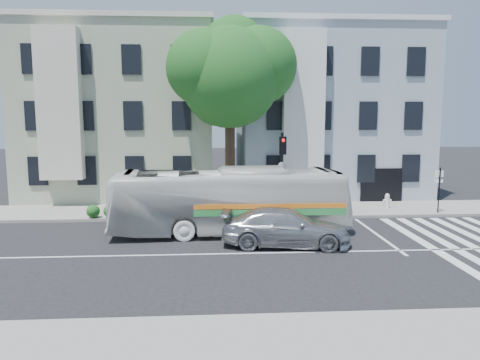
{
  "coord_description": "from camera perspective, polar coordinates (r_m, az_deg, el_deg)",
  "views": [
    {
      "loc": [
        -1.13,
        -17.9,
        5.45
      ],
      "look_at": [
        0.27,
        3.93,
        2.4
      ],
      "focal_mm": 35.0,
      "sensor_mm": 36.0,
      "label": 1
    }
  ],
  "objects": [
    {
      "name": "street_tree",
      "position": [
        26.77,
        -1.15,
        13.04
      ],
      "size": [
        7.3,
        5.9,
        11.1
      ],
      "color": "#2D2116",
      "rests_on": "ground"
    },
    {
      "name": "building_right",
      "position": [
        33.89,
        10.3,
        7.9
      ],
      "size": [
        12.0,
        10.0,
        11.0
      ],
      "primitive_type": "cube",
      "color": "#96A2B3",
      "rests_on": "ground"
    },
    {
      "name": "sidewalk_near",
      "position": [
        11.33,
        2.66,
        -20.42
      ],
      "size": [
        80.0,
        4.0,
        0.15
      ],
      "primitive_type": "cube",
      "color": "gray",
      "rests_on": "ground"
    },
    {
      "name": "bus",
      "position": [
        21.53,
        -1.26,
        -2.58
      ],
      "size": [
        3.2,
        11.05,
        3.04
      ],
      "primitive_type": "imported",
      "rotation": [
        0.0,
        0.0,
        1.63
      ],
      "color": "silver",
      "rests_on": "ground"
    },
    {
      "name": "hedge",
      "position": [
        24.77,
        -7.85,
        -3.66
      ],
      "size": [
        8.5,
        0.87,
        0.7
      ],
      "primitive_type": null,
      "rotation": [
        0.0,
        0.0,
        0.0
      ],
      "color": "#20611F",
      "rests_on": "sidewalk_far"
    },
    {
      "name": "sedan",
      "position": [
        19.76,
        5.6,
        -5.78
      ],
      "size": [
        2.87,
        5.6,
        1.55
      ],
      "primitive_type": "imported",
      "rotation": [
        0.0,
        0.0,
        1.44
      ],
      "color": "#AFB2B6",
      "rests_on": "ground"
    },
    {
      "name": "traffic_signal",
      "position": [
        24.26,
        5.17,
        1.96
      ],
      "size": [
        0.47,
        0.54,
        4.55
      ],
      "rotation": [
        0.0,
        0.0,
        0.26
      ],
      "color": "black",
      "rests_on": "ground"
    },
    {
      "name": "fire_hydrant",
      "position": [
        28.14,
        17.5,
        -2.4
      ],
      "size": [
        0.46,
        0.27,
        0.84
      ],
      "rotation": [
        0.0,
        0.0,
        0.05
      ],
      "color": "silver",
      "rests_on": "sidewalk_far"
    },
    {
      "name": "sidewalk_far",
      "position": [
        26.48,
        -1.16,
        -3.77
      ],
      "size": [
        80.0,
        4.0,
        0.15
      ],
      "primitive_type": "cube",
      "color": "gray",
      "rests_on": "ground"
    },
    {
      "name": "ground",
      "position": [
        18.75,
        -0.06,
        -8.96
      ],
      "size": [
        120.0,
        120.0,
        0.0
      ],
      "primitive_type": "plane",
      "color": "black",
      "rests_on": "ground"
    },
    {
      "name": "building_left",
      "position": [
        33.42,
        -13.92,
        7.8
      ],
      "size": [
        12.0,
        10.0,
        11.0
      ],
      "primitive_type": "cube",
      "color": "#9EA88D",
      "rests_on": "ground"
    },
    {
      "name": "far_sign_pole",
      "position": [
        27.58,
        23.1,
        -0.46
      ],
      "size": [
        0.44,
        0.21,
        2.49
      ],
      "rotation": [
        0.0,
        0.0,
        -0.26
      ],
      "color": "black",
      "rests_on": "sidewalk_far"
    }
  ]
}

